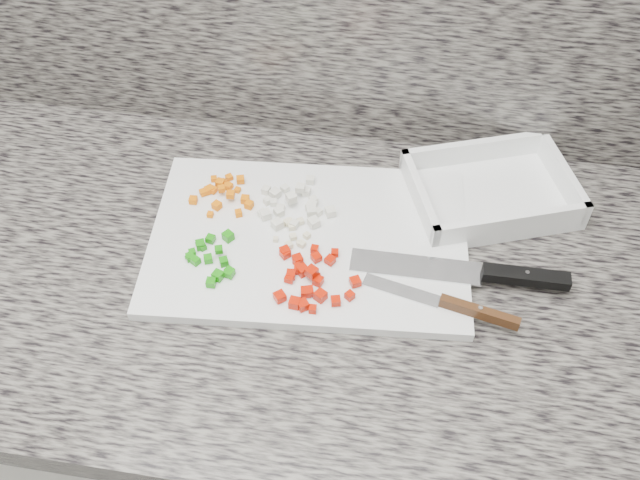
{
  "coord_description": "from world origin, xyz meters",
  "views": [
    {
      "loc": [
        0.24,
        0.83,
        1.69
      ],
      "look_at": [
        0.13,
        1.47,
        0.94
      ],
      "focal_mm": 40.0,
      "sensor_mm": 36.0,
      "label": 1
    }
  ],
  "objects": [
    {
      "name": "garlic_pile",
      "position": [
        0.09,
        1.49,
        0.92
      ],
      "size": [
        0.05,
        0.06,
        0.01
      ],
      "color": "beige",
      "rests_on": "cutting_board"
    },
    {
      "name": "countertop",
      "position": [
        0.0,
        1.44,
        0.88
      ],
      "size": [
        3.96,
        0.64,
        0.04
      ],
      "primitive_type": "cube",
      "color": "#656159",
      "rests_on": "cabinet"
    },
    {
      "name": "chef_knife",
      "position": [
        0.36,
        1.46,
        0.92
      ],
      "size": [
        0.3,
        0.04,
        0.02
      ],
      "rotation": [
        0.0,
        0.0,
        0.01
      ],
      "color": "silver",
      "rests_on": "cutting_board"
    },
    {
      "name": "onion_pile",
      "position": [
        0.08,
        1.54,
        0.92
      ],
      "size": [
        0.12,
        0.11,
        0.02
      ],
      "color": "silver",
      "rests_on": "cutting_board"
    },
    {
      "name": "cabinet",
      "position": [
        0.0,
        1.44,
        0.43
      ],
      "size": [
        3.92,
        0.62,
        0.86
      ],
      "primitive_type": "cube",
      "color": "beige",
      "rests_on": "ground"
    },
    {
      "name": "red_pepper_pile",
      "position": [
        0.13,
        1.41,
        0.92
      ],
      "size": [
        0.12,
        0.11,
        0.02
      ],
      "color": "#B61502",
      "rests_on": "cutting_board"
    },
    {
      "name": "tray",
      "position": [
        0.37,
        1.62,
        0.92
      ],
      "size": [
        0.28,
        0.24,
        0.05
      ],
      "rotation": [
        0.0,
        0.0,
        0.36
      ],
      "color": "white",
      "rests_on": "countertop"
    },
    {
      "name": "cutting_board",
      "position": [
        0.11,
        1.49,
        0.91
      ],
      "size": [
        0.48,
        0.34,
        0.02
      ],
      "primitive_type": "cube",
      "rotation": [
        0.0,
        0.0,
        0.09
      ],
      "color": "silver",
      "rests_on": "countertop"
    },
    {
      "name": "green_pepper_pile",
      "position": [
        -0.01,
        1.43,
        0.92
      ],
      "size": [
        0.08,
        0.1,
        0.02
      ],
      "color": "#167F0B",
      "rests_on": "cutting_board"
    },
    {
      "name": "carrot_pile",
      "position": [
        -0.03,
        1.55,
        0.92
      ],
      "size": [
        0.1,
        0.09,
        0.02
      ],
      "color": "#DF6704",
      "rests_on": "cutting_board"
    },
    {
      "name": "paring_knife",
      "position": [
        0.33,
        1.4,
        0.92
      ],
      "size": [
        0.21,
        0.06,
        0.02
      ],
      "rotation": [
        0.0,
        0.0,
        -0.22
      ],
      "color": "silver",
      "rests_on": "cutting_board"
    }
  ]
}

